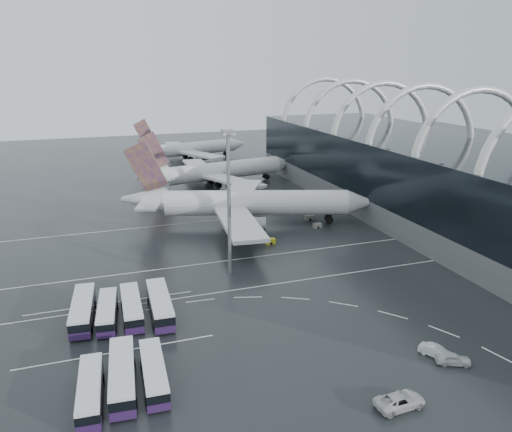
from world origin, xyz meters
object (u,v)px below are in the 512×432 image
object	(u,v)px
floodlight_mast	(229,186)
gse_cart_belly_e	(254,224)
airliner_gate_b	(217,172)
airliner_gate_c	(190,149)
bus_row_far_c	(154,372)
gse_cart_belly_b	(309,218)
airliner_main	(244,204)
van_curve_c	(436,351)
bus_row_near_d	(160,304)
bus_row_near_a	(83,310)
van_curve_a	(400,401)
bus_row_near_b	(107,311)
van_curve_b	(453,359)
bus_row_near_c	(132,307)
gse_cart_belly_d	(317,225)
bus_row_far_b	(122,375)
gse_cart_belly_c	(270,241)
bus_row_far_a	(90,390)

from	to	relation	value
floodlight_mast	gse_cart_belly_e	distance (m)	33.82
airliner_gate_b	airliner_gate_c	distance (m)	49.06
bus_row_far_c	gse_cart_belly_b	size ratio (longest dim) A/B	5.61
airliner_gate_b	floodlight_mast	size ratio (longest dim) A/B	2.02
airliner_main	van_curve_c	size ratio (longest dim) A/B	12.97
airliner_main	bus_row_near_d	xyz separation A→B (m)	(-27.53, -41.46, -3.51)
airliner_main	bus_row_near_a	size ratio (longest dim) A/B	4.45
van_curve_a	bus_row_far_c	bearing A→B (deg)	60.24
bus_row_near_b	bus_row_near_d	xyz separation A→B (m)	(8.28, -0.71, 0.25)
airliner_gate_b	van_curve_b	xyz separation A→B (m)	(4.38, -110.51, -4.13)
bus_row_far_c	van_curve_b	world-z (taller)	bus_row_far_c
bus_row_near_c	van_curve_a	bearing A→B (deg)	-138.16
gse_cart_belly_d	bus_row_far_b	bearing A→B (deg)	-135.64
van_curve_c	gse_cart_belly_e	world-z (taller)	van_curve_c
bus_row_far_b	van_curve_b	distance (m)	44.25
bus_row_far_b	airliner_gate_b	bearing A→B (deg)	-16.56
airliner_gate_b	van_curve_b	bearing A→B (deg)	-98.96
gse_cart_belly_d	van_curve_b	bearing A→B (deg)	-97.81
airliner_gate_b	van_curve_c	world-z (taller)	airliner_gate_b
bus_row_near_a	bus_row_far_c	distance (m)	22.00
bus_row_near_a	gse_cart_belly_d	bearing A→B (deg)	-56.48
bus_row_near_c	van_curve_a	xyz separation A→B (m)	(28.11, -33.18, -0.87)
airliner_gate_b	van_curve_a	bearing A→B (deg)	-105.07
bus_row_near_b	gse_cart_belly_e	size ratio (longest dim) A/B	5.32
airliner_gate_c	gse_cart_belly_c	distance (m)	107.05
airliner_main	airliner_gate_c	distance (m)	91.12
airliner_gate_c	van_curve_c	size ratio (longest dim) A/B	10.67
bus_row_near_b	gse_cart_belly_e	world-z (taller)	bus_row_near_b
airliner_gate_c	bus_row_near_d	distance (m)	136.40
bus_row_near_c	bus_row_far_a	xyz separation A→B (m)	(-6.87, -20.19, -0.11)
gse_cart_belly_c	bus_row_near_c	bearing A→B (deg)	-143.38
van_curve_b	gse_cart_belly_e	distance (m)	65.85
airliner_main	gse_cart_belly_d	world-z (taller)	airliner_main
airliner_gate_b	van_curve_c	distance (m)	108.36
bus_row_far_a	gse_cart_belly_c	distance (m)	60.23
bus_row_far_a	van_curve_b	size ratio (longest dim) A/B	2.62
airliner_gate_c	van_curve_b	xyz separation A→B (m)	(3.30, -159.56, -3.81)
bus_row_near_a	bus_row_near_d	world-z (taller)	bus_row_near_d
airliner_main	van_curve_b	size ratio (longest dim) A/B	13.30
bus_row_near_c	gse_cart_belly_c	bearing A→B (deg)	-51.80
floodlight_mast	airliner_gate_c	bearing A→B (deg)	81.92
airliner_main	airliner_gate_c	xyz separation A→B (m)	(4.97, 90.98, -0.80)
airliner_main	gse_cart_belly_c	size ratio (longest dim) A/B	28.20
gse_cart_belly_b	gse_cart_belly_c	bearing A→B (deg)	-139.74
airliner_main	bus_row_near_a	world-z (taller)	airliner_main
gse_cart_belly_c	gse_cart_belly_d	bearing A→B (deg)	24.79
bus_row_far_b	van_curve_a	size ratio (longest dim) A/B	2.20
bus_row_far_a	van_curve_c	size ratio (longest dim) A/B	2.56
bus_row_far_b	van_curve_b	size ratio (longest dim) A/B	2.96
airliner_gate_b	gse_cart_belly_c	xyz separation A→B (m)	(-2.63, -57.86, -4.33)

